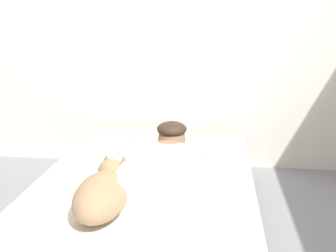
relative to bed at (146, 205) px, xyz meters
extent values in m
cube|color=silver|center=(0.08, 1.25, 1.08)|extent=(4.17, 0.10, 2.50)
cube|color=#4C4742|center=(0.00, 0.00, -0.09)|extent=(1.33, 2.06, 0.17)
cube|color=white|center=(0.00, 0.00, 0.09)|extent=(1.29, 2.00, 0.18)
ellipsoid|color=white|center=(0.06, 0.67, 0.23)|extent=(0.52, 0.32, 0.11)
cube|color=white|center=(0.12, -0.16, 0.27)|extent=(0.42, 0.64, 0.18)
ellipsoid|color=#8C664C|center=(0.12, 0.18, 0.29)|extent=(0.32, 0.20, 0.16)
sphere|color=#8C664C|center=(0.12, 0.34, 0.33)|extent=(0.19, 0.19, 0.19)
ellipsoid|color=#332619|center=(0.12, 0.34, 0.40)|extent=(0.20, 0.20, 0.10)
cylinder|color=#8C664C|center=(0.02, 0.32, 0.26)|extent=(0.23, 0.07, 0.14)
cylinder|color=#8C664C|center=(0.22, 0.32, 0.26)|extent=(0.23, 0.07, 0.14)
ellipsoid|color=#9E7A56|center=(-0.13, -0.47, 0.28)|extent=(0.26, 0.48, 0.20)
sphere|color=#9E7A56|center=(-0.15, -0.21, 0.30)|extent=(0.15, 0.15, 0.15)
cone|color=#7E6145|center=(-0.18, -0.19, 0.37)|extent=(0.05, 0.05, 0.05)
cone|color=#7E6145|center=(-0.08, -0.19, 0.37)|extent=(0.05, 0.05, 0.05)
cylinder|color=teal|center=(0.17, 0.47, 0.22)|extent=(0.09, 0.09, 0.07)
torus|color=teal|center=(0.22, 0.47, 0.22)|extent=(0.05, 0.01, 0.05)
cube|color=black|center=(-0.12, 0.13, 0.18)|extent=(0.07, 0.14, 0.01)
camera|label=1|loc=(0.41, -2.25, 1.14)|focal=43.49mm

